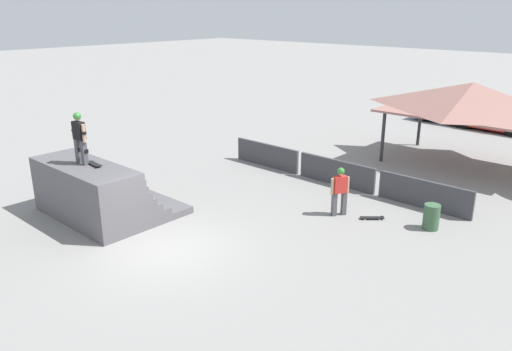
% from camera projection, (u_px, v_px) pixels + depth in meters
% --- Properties ---
extents(ground_plane, '(160.00, 160.00, 0.00)m').
position_uv_depth(ground_plane, '(167.00, 249.00, 15.04)').
color(ground_plane, gray).
extents(quarter_pipe_ramp, '(4.48, 3.59, 1.95)m').
position_uv_depth(quarter_pipe_ramp, '(97.00, 193.00, 17.15)').
color(quarter_pipe_ramp, '#565459').
rests_on(quarter_pipe_ramp, ground).
extents(skater_on_deck, '(0.74, 0.26, 1.74)m').
position_uv_depth(skater_on_deck, '(79.00, 135.00, 16.35)').
color(skater_on_deck, '#4C4C51').
rests_on(skater_on_deck, quarter_pipe_ramp).
extents(skateboard_on_deck, '(0.83, 0.29, 0.09)m').
position_uv_depth(skateboard_on_deck, '(94.00, 164.00, 16.45)').
color(skateboard_on_deck, red).
rests_on(skateboard_on_deck, quarter_pipe_ramp).
extents(bystander_walking, '(0.45, 0.63, 1.74)m').
position_uv_depth(bystander_walking, '(340.00, 188.00, 17.18)').
color(bystander_walking, '#4C4C51').
rests_on(bystander_walking, ground).
extents(skateboard_on_ground, '(0.74, 0.69, 0.09)m').
position_uv_depth(skateboard_on_ground, '(373.00, 218.00, 17.13)').
color(skateboard_on_ground, silver).
rests_on(skateboard_on_ground, ground).
extents(barrier_fence, '(11.05, 0.12, 1.05)m').
position_uv_depth(barrier_fence, '(336.00, 172.00, 20.36)').
color(barrier_fence, '#3D3D42').
rests_on(barrier_fence, ground).
extents(pavilion_shelter, '(7.35, 4.61, 3.80)m').
position_uv_depth(pavilion_shelter, '(472.00, 99.00, 22.10)').
color(pavilion_shelter, '#2D2D33').
rests_on(pavilion_shelter, ground).
extents(trash_bin, '(0.52, 0.52, 0.85)m').
position_uv_depth(trash_bin, '(431.00, 217.00, 16.27)').
color(trash_bin, '#385B3D').
rests_on(trash_bin, ground).
extents(parked_car_blue, '(4.13, 2.04, 1.27)m').
position_uv_depth(parked_car_blue, '(446.00, 113.00, 31.53)').
color(parked_car_blue, navy).
rests_on(parked_car_blue, ground).
extents(parked_car_red, '(4.54, 2.05, 1.27)m').
position_uv_depth(parked_car_red, '(492.00, 120.00, 29.51)').
color(parked_car_red, red).
rests_on(parked_car_red, ground).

